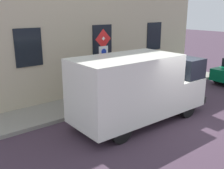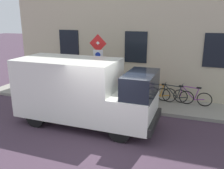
% 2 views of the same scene
% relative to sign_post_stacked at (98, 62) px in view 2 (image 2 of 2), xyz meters
% --- Properties ---
extents(ground_plane, '(80.00, 80.00, 0.00)m').
position_rel_sign_post_stacked_xyz_m(ground_plane, '(-2.85, -1.27, -2.08)').
color(ground_plane, '#42303F').
extents(sidewalk_slab, '(1.96, 15.21, 0.14)m').
position_rel_sign_post_stacked_xyz_m(sidewalk_slab, '(0.78, -1.27, -2.01)').
color(sidewalk_slab, gray).
rests_on(sidewalk_slab, ground_plane).
extents(building_facade, '(0.75, 13.21, 8.05)m').
position_rel_sign_post_stacked_xyz_m(building_facade, '(2.10, -1.27, 1.94)').
color(building_facade, '#C3B597').
rests_on(building_facade, ground_plane).
extents(sign_post_stacked, '(0.15, 0.56, 3.02)m').
position_rel_sign_post_stacked_xyz_m(sign_post_stacked, '(0.00, 0.00, 0.00)').
color(sign_post_stacked, '#474C47').
rests_on(sign_post_stacked, sidewalk_slab).
extents(delivery_van, '(2.10, 5.37, 2.50)m').
position_rel_sign_post_stacked_xyz_m(delivery_van, '(-1.90, -0.13, -0.75)').
color(delivery_van, white).
rests_on(delivery_van, ground_plane).
extents(bicycle_purple, '(0.48, 1.71, 0.89)m').
position_rel_sign_post_stacked_xyz_m(bicycle_purple, '(1.21, -4.06, -1.57)').
color(bicycle_purple, black).
rests_on(bicycle_purple, sidewalk_slab).
extents(bicycle_black, '(0.46, 1.72, 0.89)m').
position_rel_sign_post_stacked_xyz_m(bicycle_black, '(1.21, -3.29, -1.57)').
color(bicycle_black, black).
rests_on(bicycle_black, sidewalk_slab).
extents(bicycle_orange, '(0.46, 1.71, 0.89)m').
position_rel_sign_post_stacked_xyz_m(bicycle_orange, '(1.20, -2.52, -1.57)').
color(bicycle_orange, black).
rests_on(bicycle_orange, sidewalk_slab).
extents(pedestrian, '(0.47, 0.46, 1.72)m').
position_rel_sign_post_stacked_xyz_m(pedestrian, '(0.59, -2.14, -1.01)').
color(pedestrian, '#262B47').
rests_on(pedestrian, sidewalk_slab).
extents(litter_bin, '(0.44, 0.44, 0.90)m').
position_rel_sign_post_stacked_xyz_m(litter_bin, '(0.15, -1.04, -1.49)').
color(litter_bin, '#2D5133').
rests_on(litter_bin, sidewalk_slab).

